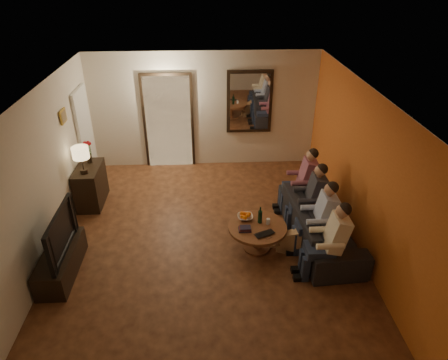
{
  "coord_description": "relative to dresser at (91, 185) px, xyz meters",
  "views": [
    {
      "loc": [
        -0.0,
        -5.46,
        4.3
      ],
      "look_at": [
        0.3,
        0.3,
        1.05
      ],
      "focal_mm": 32.0,
      "sensor_mm": 36.0,
      "label": 1
    }
  ],
  "objects": [
    {
      "name": "floor",
      "position": [
        2.25,
        -1.39,
        -0.39
      ],
      "size": [
        5.0,
        6.0,
        0.01
      ],
      "primitive_type": "cube",
      "color": "#412011",
      "rests_on": "ground"
    },
    {
      "name": "ceiling",
      "position": [
        2.25,
        -1.39,
        2.21
      ],
      "size": [
        5.0,
        6.0,
        0.01
      ],
      "primitive_type": "cube",
      "color": "white",
      "rests_on": "back_wall"
    },
    {
      "name": "back_wall",
      "position": [
        2.25,
        1.61,
        0.91
      ],
      "size": [
        5.0,
        0.02,
        2.6
      ],
      "primitive_type": "cube",
      "color": "beige",
      "rests_on": "floor"
    },
    {
      "name": "front_wall",
      "position": [
        2.25,
        -4.39,
        0.91
      ],
      "size": [
        5.0,
        0.02,
        2.6
      ],
      "primitive_type": "cube",
      "color": "beige",
      "rests_on": "floor"
    },
    {
      "name": "left_wall",
      "position": [
        -0.25,
        -1.39,
        0.91
      ],
      "size": [
        0.02,
        6.0,
        2.6
      ],
      "primitive_type": "cube",
      "color": "beige",
      "rests_on": "floor"
    },
    {
      "name": "right_wall",
      "position": [
        4.75,
        -1.39,
        0.91
      ],
      "size": [
        0.02,
        6.0,
        2.6
      ],
      "primitive_type": "cube",
      "color": "beige",
      "rests_on": "floor"
    },
    {
      "name": "orange_accent",
      "position": [
        4.74,
        -1.39,
        0.91
      ],
      "size": [
        0.01,
        6.0,
        2.6
      ],
      "primitive_type": "cube",
      "color": "#CB6222",
      "rests_on": "right_wall"
    },
    {
      "name": "kitchen_doorway",
      "position": [
        1.45,
        1.59,
        0.66
      ],
      "size": [
        1.0,
        0.06,
        2.1
      ],
      "primitive_type": "cube",
      "color": "#FFE0A5",
      "rests_on": "floor"
    },
    {
      "name": "door_trim",
      "position": [
        1.45,
        1.58,
        0.66
      ],
      "size": [
        1.12,
        0.04,
        2.22
      ],
      "primitive_type": "cube",
      "color": "black",
      "rests_on": "floor"
    },
    {
      "name": "fridge_glimpse",
      "position": [
        1.7,
        1.59,
        0.51
      ],
      "size": [
        0.45,
        0.03,
        1.7
      ],
      "primitive_type": "cube",
      "color": "silver",
      "rests_on": "floor"
    },
    {
      "name": "mirror_frame",
      "position": [
        3.25,
        1.57,
        1.11
      ],
      "size": [
        1.0,
        0.05,
        1.4
      ],
      "primitive_type": "cube",
      "color": "black",
      "rests_on": "back_wall"
    },
    {
      "name": "mirror_glass",
      "position": [
        3.25,
        1.54,
        1.11
      ],
      "size": [
        0.86,
        0.02,
        1.26
      ],
      "primitive_type": "cube",
      "color": "white",
      "rests_on": "back_wall"
    },
    {
      "name": "white_door",
      "position": [
        -0.21,
        0.91,
        0.63
      ],
      "size": [
        0.06,
        0.85,
        2.04
      ],
      "primitive_type": "cube",
      "color": "white",
      "rests_on": "floor"
    },
    {
      "name": "framed_art",
      "position": [
        -0.22,
        -0.09,
        1.46
      ],
      "size": [
        0.03,
        0.28,
        0.24
      ],
      "primitive_type": "cube",
      "color": "#B28C33",
      "rests_on": "left_wall"
    },
    {
      "name": "art_canvas",
      "position": [
        -0.21,
        -0.09,
        1.46
      ],
      "size": [
        0.01,
        0.22,
        0.18
      ],
      "primitive_type": "cube",
      "color": "brown",
      "rests_on": "left_wall"
    },
    {
      "name": "dresser",
      "position": [
        0.0,
        0.0,
        0.0
      ],
      "size": [
        0.45,
        0.88,
        0.78
      ],
      "primitive_type": "cube",
      "color": "black",
      "rests_on": "floor"
    },
    {
      "name": "table_lamp",
      "position": [
        0.0,
        -0.22,
        0.66
      ],
      "size": [
        0.3,
        0.3,
        0.54
      ],
      "primitive_type": null,
      "color": "beige",
      "rests_on": "dresser"
    },
    {
      "name": "flower_vase",
      "position": [
        0.0,
        0.22,
        0.61
      ],
      "size": [
        0.14,
        0.14,
        0.44
      ],
      "primitive_type": null,
      "color": "#AB1219",
      "rests_on": "dresser"
    },
    {
      "name": "tv_stand",
      "position": [
        0.0,
        -2.03,
        -0.18
      ],
      "size": [
        0.45,
        1.26,
        0.42
      ],
      "primitive_type": "cube",
      "color": "black",
      "rests_on": "floor"
    },
    {
      "name": "tv",
      "position": [
        0.0,
        -2.03,
        0.37
      ],
      "size": [
        1.18,
        0.15,
        0.68
      ],
      "primitive_type": "imported",
      "rotation": [
        0.0,
        0.0,
        1.57
      ],
      "color": "black",
      "rests_on": "tv_stand"
    },
    {
      "name": "sofa",
      "position": [
        4.16,
        -1.39,
        -0.06
      ],
      "size": [
        2.33,
        1.04,
        0.67
      ],
      "primitive_type": "imported",
      "rotation": [
        0.0,
        0.0,
        1.64
      ],
      "color": "black",
      "rests_on": "floor"
    },
    {
      "name": "person_a",
      "position": [
        4.06,
        -2.29,
        0.21
      ],
      "size": [
        0.6,
        0.4,
        1.2
      ],
      "primitive_type": null,
      "color": "tan",
      "rests_on": "sofa"
    },
    {
      "name": "person_b",
      "position": [
        4.06,
        -1.69,
        0.21
      ],
      "size": [
        0.6,
        0.4,
        1.2
      ],
      "primitive_type": null,
      "color": "tan",
      "rests_on": "sofa"
    },
    {
      "name": "person_c",
      "position": [
        4.06,
        -1.09,
        0.21
      ],
      "size": [
        0.6,
        0.4,
        1.2
      ],
      "primitive_type": null,
      "color": "tan",
      "rests_on": "sofa"
    },
    {
      "name": "person_d",
      "position": [
        4.06,
        -0.49,
        0.21
      ],
      "size": [
        0.6,
        0.4,
        1.2
      ],
      "primitive_type": null,
      "color": "tan",
      "rests_on": "sofa"
    },
    {
      "name": "dog",
      "position": [
        3.64,
        -1.72,
        -0.11
      ],
      "size": [
        0.61,
        0.43,
        0.56
      ],
      "primitive_type": null,
      "rotation": [
        0.0,
        0.0,
        -0.37
      ],
      "color": "#AD7F50",
      "rests_on": "floor"
    },
    {
      "name": "coffee_table",
      "position": [
        3.07,
        -1.59,
        -0.17
      ],
      "size": [
        1.05,
        1.05,
        0.45
      ],
      "primitive_type": "cylinder",
      "rotation": [
        0.0,
        0.0,
        -0.09
      ],
      "color": "brown",
      "rests_on": "floor"
    },
    {
      "name": "bowl",
      "position": [
        2.89,
        -1.37,
        0.09
      ],
      "size": [
        0.26,
        0.26,
        0.06
      ],
      "primitive_type": "imported",
      "color": "white",
      "rests_on": "coffee_table"
    },
    {
      "name": "oranges",
      "position": [
        2.89,
        -1.37,
        0.16
      ],
      "size": [
        0.2,
        0.2,
        0.08
      ],
      "primitive_type": null,
      "color": "orange",
      "rests_on": "bowl"
    },
    {
      "name": "wine_bottle",
      "position": [
        3.12,
        -1.49,
        0.21
      ],
      "size": [
        0.07,
        0.07,
        0.31
      ],
      "primitive_type": null,
      "color": "black",
      "rests_on": "coffee_table"
    },
    {
      "name": "wine_glass",
      "position": [
        3.25,
        -1.54,
        0.11
      ],
      "size": [
        0.06,
        0.06,
        0.1
      ],
      "primitive_type": "cylinder",
      "color": "silver",
      "rests_on": "coffee_table"
    },
    {
      "name": "book_stack",
      "position": [
        2.85,
        -1.69,
        0.09
      ],
      "size": [
        0.2,
        0.15,
        0.07
      ],
      "primitive_type": null,
      "color": "black",
      "rests_on": "coffee_table"
    },
    {
      "name": "laptop",
      "position": [
        3.17,
        -1.87,
        0.07
      ],
      "size": [
        0.39,
        0.33,
        0.03
      ],
      "primitive_type": "imported",
      "rotation": [
        0.0,
        0.0,
        0.42
      ],
      "color": "black",
      "rests_on": "coffee_table"
    }
  ]
}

